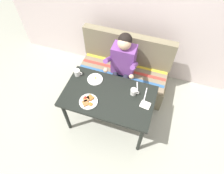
% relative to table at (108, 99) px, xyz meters
% --- Properties ---
extents(ground_plane, '(8.00, 8.00, 0.00)m').
position_rel_table_xyz_m(ground_plane, '(0.00, 0.00, -0.65)').
color(ground_plane, '#9FA091').
extents(back_wall, '(4.40, 0.10, 2.60)m').
position_rel_table_xyz_m(back_wall, '(0.00, 1.27, 0.65)').
color(back_wall, beige).
rests_on(back_wall, ground).
extents(table, '(1.20, 0.70, 0.73)m').
position_rel_table_xyz_m(table, '(0.00, 0.00, 0.00)').
color(table, black).
rests_on(table, ground).
extents(couch, '(1.44, 0.56, 1.00)m').
position_rel_table_xyz_m(couch, '(0.00, 0.76, -0.32)').
color(couch, '#736A51').
rests_on(couch, ground).
extents(person, '(0.45, 0.61, 1.21)m').
position_rel_table_xyz_m(person, '(0.01, 0.59, 0.09)').
color(person, '#723D8B').
rests_on(person, ground).
extents(plate_breakfast, '(0.24, 0.24, 0.05)m').
position_rel_table_xyz_m(plate_breakfast, '(-0.21, -0.17, 0.10)').
color(plate_breakfast, white).
rests_on(plate_breakfast, table).
extents(plate_eggs, '(0.21, 0.21, 0.04)m').
position_rel_table_xyz_m(plate_eggs, '(-0.26, 0.19, 0.09)').
color(plate_eggs, white).
rests_on(plate_eggs, table).
extents(coffee_mug, '(0.12, 0.08, 0.09)m').
position_rel_table_xyz_m(coffee_mug, '(0.30, 0.13, 0.13)').
color(coffee_mug, white).
rests_on(coffee_mug, table).
extents(coffee_mug_second, '(0.12, 0.08, 0.09)m').
position_rel_table_xyz_m(coffee_mug_second, '(-0.52, 0.19, 0.13)').
color(coffee_mug_second, white).
rests_on(coffee_mug_second, table).
extents(napkin, '(0.14, 0.13, 0.01)m').
position_rel_table_xyz_m(napkin, '(0.49, 0.01, 0.09)').
color(napkin, silver).
rests_on(napkin, table).
extents(fork, '(0.06, 0.17, 0.00)m').
position_rel_table_xyz_m(fork, '(0.32, 0.25, 0.08)').
color(fork, silver).
rests_on(fork, table).
extents(knife, '(0.02, 0.20, 0.00)m').
position_rel_table_xyz_m(knife, '(0.45, 0.17, 0.08)').
color(knife, silver).
rests_on(knife, table).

